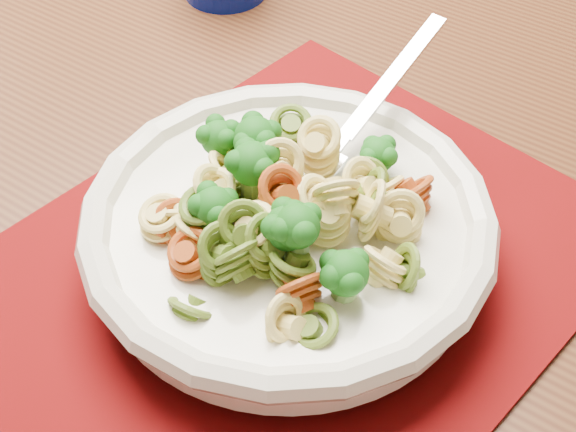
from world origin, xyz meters
TOP-DOWN VIEW (x-y plane):
  - dining_table at (-0.12, -0.70)m, footprint 1.67×1.42m
  - placemat at (0.01, -0.81)m, footprint 0.47×0.41m
  - pasta_bowl at (0.02, -0.80)m, footprint 0.25×0.25m
  - pasta_broccoli_heap at (0.02, -0.80)m, footprint 0.22×0.22m
  - fork at (0.06, -0.78)m, footprint 0.18×0.08m

SIDE VIEW (x-z plane):
  - dining_table at x=-0.12m, z-range 0.29..1.07m
  - placemat at x=0.01m, z-range 0.78..0.79m
  - pasta_bowl at x=0.02m, z-range 0.79..0.84m
  - fork at x=0.06m, z-range 0.79..0.87m
  - pasta_broccoli_heap at x=0.02m, z-range 0.80..0.86m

